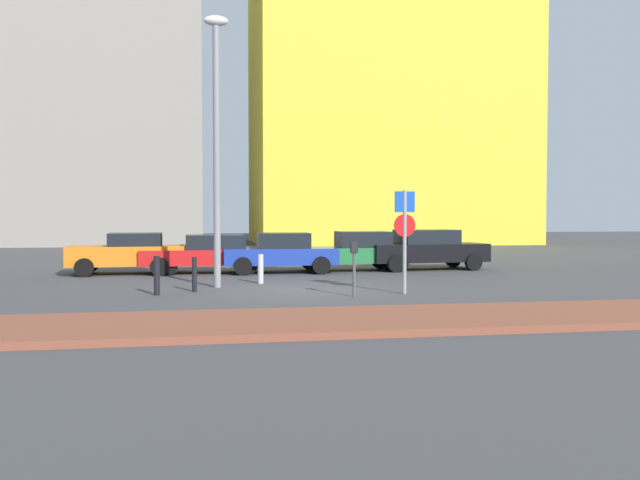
{
  "coord_description": "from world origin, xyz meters",
  "views": [
    {
      "loc": [
        -2.8,
        -18.33,
        2.08
      ],
      "look_at": [
        1.01,
        3.04,
        1.29
      ],
      "focal_mm": 37.48,
      "sensor_mm": 36.0,
      "label": 1
    }
  ],
  "objects_px": {
    "parking_meter": "(354,261)",
    "traffic_bollard_mid": "(157,276)",
    "parked_car_green": "(356,251)",
    "parking_sign_post": "(405,229)",
    "parked_car_blue": "(281,252)",
    "street_lamp": "(217,130)",
    "parked_car_black": "(426,249)",
    "parked_car_red": "(207,253)",
    "traffic_bollard_far": "(261,269)",
    "parked_car_orange": "(130,253)",
    "traffic_bollard_near": "(194,274)"
  },
  "relations": [
    {
      "from": "parked_car_red",
      "to": "parking_sign_post",
      "type": "relative_size",
      "value": 1.65
    },
    {
      "from": "parked_car_blue",
      "to": "parking_meter",
      "type": "bearing_deg",
      "value": -82.4
    },
    {
      "from": "parked_car_blue",
      "to": "street_lamp",
      "type": "relative_size",
      "value": 0.53
    },
    {
      "from": "parked_car_green",
      "to": "street_lamp",
      "type": "distance_m",
      "value": 8.21
    },
    {
      "from": "parked_car_red",
      "to": "parked_car_blue",
      "type": "xyz_separation_m",
      "value": [
        2.66,
        -0.33,
        0.02
      ]
    },
    {
      "from": "parked_car_green",
      "to": "parking_sign_post",
      "type": "distance_m",
      "value": 7.56
    },
    {
      "from": "parked_car_red",
      "to": "street_lamp",
      "type": "bearing_deg",
      "value": -87.07
    },
    {
      "from": "parking_meter",
      "to": "traffic_bollard_mid",
      "type": "xyz_separation_m",
      "value": [
        -5.0,
        1.22,
        -0.39
      ]
    },
    {
      "from": "traffic_bollard_mid",
      "to": "parking_meter",
      "type": "bearing_deg",
      "value": -13.75
    },
    {
      "from": "parked_car_green",
      "to": "parking_sign_post",
      "type": "xyz_separation_m",
      "value": [
        -0.43,
        -7.48,
        0.98
      ]
    },
    {
      "from": "parked_car_orange",
      "to": "parking_sign_post",
      "type": "distance_m",
      "value": 10.94
    },
    {
      "from": "parked_car_blue",
      "to": "parked_car_green",
      "type": "height_order",
      "value": "parked_car_green"
    },
    {
      "from": "parked_car_orange",
      "to": "traffic_bollard_near",
      "type": "bearing_deg",
      "value": -69.16
    },
    {
      "from": "parked_car_orange",
      "to": "parked_car_green",
      "type": "relative_size",
      "value": 0.91
    },
    {
      "from": "street_lamp",
      "to": "traffic_bollard_near",
      "type": "xyz_separation_m",
      "value": [
        -0.64,
        -1.02,
        -4.05
      ]
    },
    {
      "from": "parked_car_red",
      "to": "street_lamp",
      "type": "distance_m",
      "value": 6.24
    },
    {
      "from": "parked_car_green",
      "to": "parking_sign_post",
      "type": "height_order",
      "value": "parking_sign_post"
    },
    {
      "from": "parked_car_green",
      "to": "traffic_bollard_mid",
      "type": "height_order",
      "value": "parked_car_green"
    },
    {
      "from": "parking_meter",
      "to": "street_lamp",
      "type": "bearing_deg",
      "value": 139.99
    },
    {
      "from": "parking_sign_post",
      "to": "traffic_bollard_far",
      "type": "height_order",
      "value": "parking_sign_post"
    },
    {
      "from": "parked_car_red",
      "to": "traffic_bollard_mid",
      "type": "distance_m",
      "value": 6.71
    },
    {
      "from": "traffic_bollard_far",
      "to": "parked_car_orange",
      "type": "bearing_deg",
      "value": 135.61
    },
    {
      "from": "parked_car_blue",
      "to": "parking_sign_post",
      "type": "bearing_deg",
      "value": -70.87
    },
    {
      "from": "parking_meter",
      "to": "traffic_bollard_mid",
      "type": "distance_m",
      "value": 5.16
    },
    {
      "from": "parked_car_green",
      "to": "street_lamp",
      "type": "bearing_deg",
      "value": -136.57
    },
    {
      "from": "parked_car_red",
      "to": "parked_car_green",
      "type": "height_order",
      "value": "parked_car_green"
    },
    {
      "from": "parked_car_blue",
      "to": "parked_car_black",
      "type": "distance_m",
      "value": 5.68
    },
    {
      "from": "parking_meter",
      "to": "traffic_bollard_mid",
      "type": "height_order",
      "value": "parking_meter"
    },
    {
      "from": "parked_car_red",
      "to": "traffic_bollard_mid",
      "type": "bearing_deg",
      "value": -101.62
    },
    {
      "from": "parked_car_red",
      "to": "street_lamp",
      "type": "xyz_separation_m",
      "value": [
        0.25,
        -4.94,
        3.81
      ]
    },
    {
      "from": "traffic_bollard_near",
      "to": "parked_car_red",
      "type": "bearing_deg",
      "value": 86.28
    },
    {
      "from": "street_lamp",
      "to": "traffic_bollard_far",
      "type": "xyz_separation_m",
      "value": [
        1.33,
        0.89,
        -4.08
      ]
    },
    {
      "from": "parked_car_red",
      "to": "traffic_bollard_far",
      "type": "relative_size",
      "value": 5.04
    },
    {
      "from": "parked_car_black",
      "to": "parking_meter",
      "type": "relative_size",
      "value": 3.37
    },
    {
      "from": "parking_sign_post",
      "to": "parked_car_orange",
      "type": "bearing_deg",
      "value": 135.95
    },
    {
      "from": "street_lamp",
      "to": "traffic_bollard_near",
      "type": "relative_size",
      "value": 8.14
    },
    {
      "from": "parked_car_red",
      "to": "parked_car_green",
      "type": "bearing_deg",
      "value": 0.74
    },
    {
      "from": "parked_car_blue",
      "to": "parking_sign_post",
      "type": "relative_size",
      "value": 1.5
    },
    {
      "from": "parked_car_red",
      "to": "parking_meter",
      "type": "xyz_separation_m",
      "value": [
        3.65,
        -7.79,
        0.19
      ]
    },
    {
      "from": "parked_car_black",
      "to": "street_lamp",
      "type": "height_order",
      "value": "street_lamp"
    },
    {
      "from": "parked_car_black",
      "to": "parking_meter",
      "type": "height_order",
      "value": "parked_car_black"
    },
    {
      "from": "parked_car_orange",
      "to": "parking_meter",
      "type": "xyz_separation_m",
      "value": [
        6.37,
        -7.95,
        0.15
      ]
    },
    {
      "from": "parking_sign_post",
      "to": "street_lamp",
      "type": "relative_size",
      "value": 0.35
    },
    {
      "from": "parked_car_orange",
      "to": "traffic_bollard_far",
      "type": "xyz_separation_m",
      "value": [
        4.3,
        -4.21,
        -0.31
      ]
    },
    {
      "from": "parking_sign_post",
      "to": "parking_meter",
      "type": "height_order",
      "value": "parking_sign_post"
    },
    {
      "from": "parked_car_orange",
      "to": "traffic_bollard_far",
      "type": "bearing_deg",
      "value": -44.39
    },
    {
      "from": "parked_car_orange",
      "to": "traffic_bollard_far",
      "type": "relative_size",
      "value": 4.66
    },
    {
      "from": "parked_car_red",
      "to": "traffic_bollard_far",
      "type": "xyz_separation_m",
      "value": [
        1.58,
        -4.05,
        -0.27
      ]
    },
    {
      "from": "parked_car_red",
      "to": "parked_car_blue",
      "type": "distance_m",
      "value": 2.68
    },
    {
      "from": "traffic_bollard_mid",
      "to": "traffic_bollard_far",
      "type": "height_order",
      "value": "traffic_bollard_mid"
    }
  ]
}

